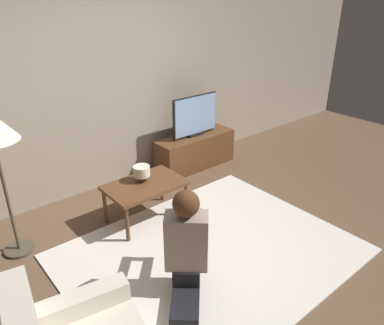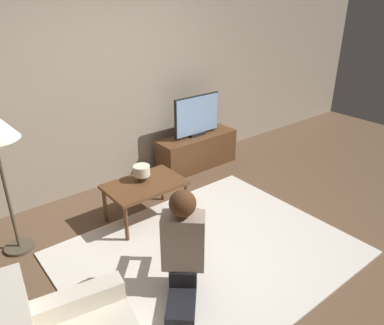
{
  "view_description": "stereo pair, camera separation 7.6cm",
  "coord_description": "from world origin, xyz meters",
  "px_view_note": "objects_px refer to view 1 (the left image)",
  "views": [
    {
      "loc": [
        -1.99,
        -2.11,
        2.32
      ],
      "look_at": [
        0.34,
        0.68,
        0.62
      ],
      "focal_mm": 35.0,
      "sensor_mm": 36.0,
      "label": 1
    },
    {
      "loc": [
        -1.93,
        -2.16,
        2.32
      ],
      "look_at": [
        0.34,
        0.68,
        0.62
      ],
      "focal_mm": 35.0,
      "sensor_mm": 36.0,
      "label": 2
    }
  ],
  "objects_px": {
    "person_kneeling": "(186,244)",
    "table_lamp": "(142,172)",
    "tv": "(195,116)",
    "coffee_table": "(145,188)"
  },
  "relations": [
    {
      "from": "coffee_table",
      "to": "table_lamp",
      "type": "bearing_deg",
      "value": 77.6
    },
    {
      "from": "person_kneeling",
      "to": "table_lamp",
      "type": "distance_m",
      "value": 1.27
    },
    {
      "from": "person_kneeling",
      "to": "table_lamp",
      "type": "height_order",
      "value": "person_kneeling"
    },
    {
      "from": "tv",
      "to": "coffee_table",
      "type": "bearing_deg",
      "value": -151.65
    },
    {
      "from": "table_lamp",
      "to": "tv",
      "type": "bearing_deg",
      "value": 25.86
    },
    {
      "from": "tv",
      "to": "person_kneeling",
      "type": "distance_m",
      "value": 2.46
    },
    {
      "from": "table_lamp",
      "to": "person_kneeling",
      "type": "bearing_deg",
      "value": -106.91
    },
    {
      "from": "tv",
      "to": "table_lamp",
      "type": "relative_size",
      "value": 4.08
    },
    {
      "from": "tv",
      "to": "coffee_table",
      "type": "distance_m",
      "value": 1.5
    },
    {
      "from": "person_kneeling",
      "to": "tv",
      "type": "bearing_deg",
      "value": -89.95
    }
  ]
}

